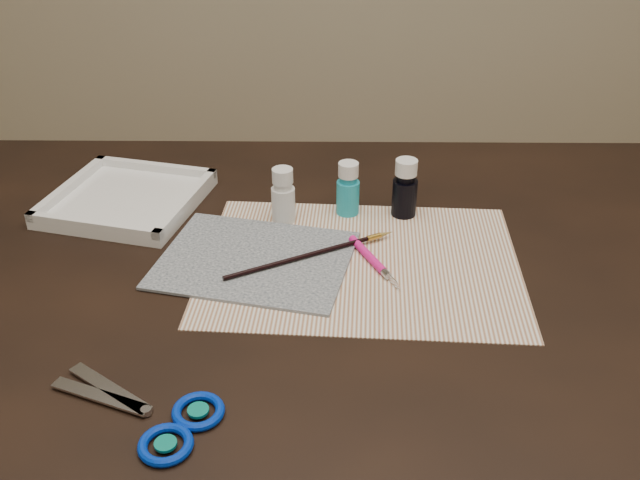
{
  "coord_description": "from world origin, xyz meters",
  "views": [
    {
      "loc": [
        0.01,
        -0.82,
        1.3
      ],
      "look_at": [
        0.0,
        0.0,
        0.8
      ],
      "focal_mm": 40.0,
      "sensor_mm": 36.0,
      "label": 1
    }
  ],
  "objects_px": {
    "canvas": "(255,260)",
    "palette_tray": "(127,198)",
    "paint_bottle_cyan": "(348,189)",
    "paper": "(361,262)",
    "paint_bottle_navy": "(405,188)",
    "paint_bottle_white": "(283,195)",
    "scissors": "(127,409)"
  },
  "relations": [
    {
      "from": "canvas",
      "to": "palette_tray",
      "type": "bearing_deg",
      "value": 142.84
    },
    {
      "from": "canvas",
      "to": "paint_bottle_cyan",
      "type": "bearing_deg",
      "value": 46.91
    },
    {
      "from": "paint_bottle_cyan",
      "to": "palette_tray",
      "type": "relative_size",
      "value": 0.39
    },
    {
      "from": "paper",
      "to": "paint_bottle_navy",
      "type": "relative_size",
      "value": 4.68
    },
    {
      "from": "paper",
      "to": "palette_tray",
      "type": "xyz_separation_m",
      "value": [
        -0.37,
        0.17,
        0.01
      ]
    },
    {
      "from": "paint_bottle_white",
      "to": "paint_bottle_cyan",
      "type": "bearing_deg",
      "value": 14.16
    },
    {
      "from": "canvas",
      "to": "scissors",
      "type": "xyz_separation_m",
      "value": [
        -0.11,
        -0.3,
        0.0
      ]
    },
    {
      "from": "canvas",
      "to": "paint_bottle_cyan",
      "type": "relative_size",
      "value": 3.01
    },
    {
      "from": "paint_bottle_cyan",
      "to": "paint_bottle_navy",
      "type": "relative_size",
      "value": 0.92
    },
    {
      "from": "paint_bottle_white",
      "to": "paint_bottle_navy",
      "type": "height_order",
      "value": "paint_bottle_navy"
    },
    {
      "from": "paint_bottle_white",
      "to": "canvas",
      "type": "bearing_deg",
      "value": -106.24
    },
    {
      "from": "canvas",
      "to": "paint_bottle_white",
      "type": "height_order",
      "value": "paint_bottle_white"
    },
    {
      "from": "canvas",
      "to": "paint_bottle_white",
      "type": "bearing_deg",
      "value": 73.76
    },
    {
      "from": "palette_tray",
      "to": "scissors",
      "type": "bearing_deg",
      "value": -76.41
    },
    {
      "from": "paint_bottle_white",
      "to": "palette_tray",
      "type": "xyz_separation_m",
      "value": [
        -0.25,
        0.05,
        -0.03
      ]
    },
    {
      "from": "paper",
      "to": "paint_bottle_navy",
      "type": "distance_m",
      "value": 0.16
    },
    {
      "from": "paint_bottle_white",
      "to": "paint_bottle_cyan",
      "type": "distance_m",
      "value": 0.1
    },
    {
      "from": "canvas",
      "to": "scissors",
      "type": "distance_m",
      "value": 0.32
    },
    {
      "from": "paint_bottle_cyan",
      "to": "paint_bottle_navy",
      "type": "height_order",
      "value": "paint_bottle_navy"
    },
    {
      "from": "paint_bottle_cyan",
      "to": "paint_bottle_navy",
      "type": "distance_m",
      "value": 0.09
    },
    {
      "from": "paint_bottle_white",
      "to": "scissors",
      "type": "distance_m",
      "value": 0.44
    },
    {
      "from": "paper",
      "to": "scissors",
      "type": "height_order",
      "value": "scissors"
    },
    {
      "from": "paint_bottle_cyan",
      "to": "scissors",
      "type": "height_order",
      "value": "paint_bottle_cyan"
    },
    {
      "from": "paper",
      "to": "paint_bottle_white",
      "type": "relative_size",
      "value": 5.0
    },
    {
      "from": "scissors",
      "to": "palette_tray",
      "type": "bearing_deg",
      "value": -54.91
    },
    {
      "from": "paint_bottle_cyan",
      "to": "palette_tray",
      "type": "xyz_separation_m",
      "value": [
        -0.35,
        0.02,
        -0.03
      ]
    },
    {
      "from": "canvas",
      "to": "paint_bottle_navy",
      "type": "distance_m",
      "value": 0.26
    },
    {
      "from": "paper",
      "to": "paint_bottle_navy",
      "type": "xyz_separation_m",
      "value": [
        0.07,
        0.14,
        0.05
      ]
    },
    {
      "from": "paint_bottle_navy",
      "to": "palette_tray",
      "type": "relative_size",
      "value": 0.43
    },
    {
      "from": "canvas",
      "to": "paint_bottle_navy",
      "type": "height_order",
      "value": "paint_bottle_navy"
    },
    {
      "from": "paint_bottle_cyan",
      "to": "scissors",
      "type": "relative_size",
      "value": 0.4
    },
    {
      "from": "paper",
      "to": "palette_tray",
      "type": "distance_m",
      "value": 0.41
    }
  ]
}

